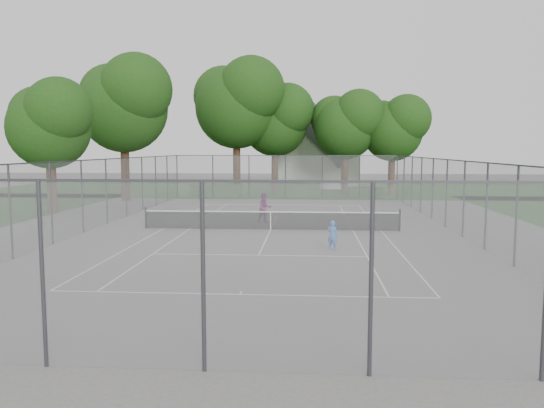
# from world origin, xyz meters

# --- Properties ---
(ground) EXTENTS (120.00, 120.00, 0.00)m
(ground) POSITION_xyz_m (0.00, 0.00, 0.00)
(ground) COLOR #63615F
(ground) RESTS_ON ground
(grass_far) EXTENTS (60.00, 20.00, 0.00)m
(grass_far) POSITION_xyz_m (0.00, 26.00, 0.00)
(grass_far) COLOR #1A4413
(grass_far) RESTS_ON ground
(court_markings) EXTENTS (11.03, 23.83, 0.01)m
(court_markings) POSITION_xyz_m (0.00, 0.00, 0.01)
(court_markings) COLOR silver
(court_markings) RESTS_ON ground
(tennis_net) EXTENTS (12.87, 0.10, 1.10)m
(tennis_net) POSITION_xyz_m (0.00, 0.00, 0.51)
(tennis_net) COLOR black
(tennis_net) RESTS_ON ground
(perimeter_fence) EXTENTS (18.08, 34.08, 3.52)m
(perimeter_fence) POSITION_xyz_m (0.00, 0.00, 1.81)
(perimeter_fence) COLOR #38383D
(perimeter_fence) RESTS_ON ground
(tree_far_left) EXTENTS (8.40, 7.67, 12.07)m
(tree_far_left) POSITION_xyz_m (-4.49, 21.22, 8.30)
(tree_far_left) COLOR #382114
(tree_far_left) RESTS_ON ground
(tree_far_midleft) EXTENTS (6.93, 6.32, 9.96)m
(tree_far_midleft) POSITION_xyz_m (-1.17, 23.00, 6.84)
(tree_far_midleft) COLOR #382114
(tree_far_midleft) RESTS_ON ground
(tree_far_midright) EXTENTS (6.42, 5.87, 9.23)m
(tree_far_midright) POSITION_xyz_m (5.20, 21.64, 6.34)
(tree_far_midright) COLOR #382114
(tree_far_midright) RESTS_ON ground
(tree_far_right) EXTENTS (6.09, 5.56, 8.76)m
(tree_far_right) POSITION_xyz_m (9.35, 21.58, 6.01)
(tree_far_right) COLOR #382114
(tree_far_right) RESTS_ON ground
(tree_side_back) EXTENTS (7.79, 7.11, 11.20)m
(tree_side_back) POSITION_xyz_m (-12.31, 14.17, 7.70)
(tree_side_back) COLOR #382114
(tree_side_back) RESTS_ON ground
(tree_side_front) EXTENTS (5.83, 5.33, 8.39)m
(tree_side_front) POSITION_xyz_m (-14.21, 5.98, 5.76)
(tree_side_front) COLOR #382114
(tree_side_front) RESTS_ON ground
(hedge_left) EXTENTS (4.23, 1.27, 1.06)m
(hedge_left) POSITION_xyz_m (-5.91, 17.92, 0.53)
(hedge_left) COLOR #1A4215
(hedge_left) RESTS_ON ground
(hedge_mid) EXTENTS (3.70, 1.06, 1.16)m
(hedge_mid) POSITION_xyz_m (1.03, 18.35, 0.58)
(hedge_mid) COLOR #1A4215
(hedge_mid) RESTS_ON ground
(hedge_right) EXTENTS (2.90, 1.06, 0.87)m
(hedge_right) POSITION_xyz_m (6.70, 18.64, 0.44)
(hedge_right) COLOR #1A4215
(hedge_right) RESTS_ON ground
(house) EXTENTS (8.09, 6.27, 10.08)m
(house) POSITION_xyz_m (2.87, 29.84, 4.06)
(house) COLOR beige
(house) RESTS_ON ground
(girl_player) EXTENTS (0.52, 0.44, 1.20)m
(girl_player) POSITION_xyz_m (2.86, -5.12, 0.60)
(girl_player) COLOR blue
(girl_player) RESTS_ON ground
(woman_player) EXTENTS (0.98, 0.88, 1.65)m
(woman_player) POSITION_xyz_m (-0.51, 2.43, 0.82)
(woman_player) COLOR #702562
(woman_player) RESTS_ON ground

